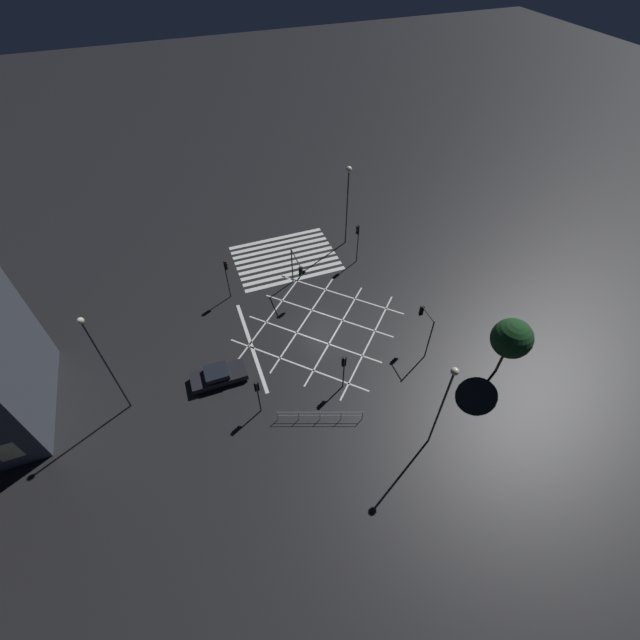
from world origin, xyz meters
The scene contains 14 objects.
ground_plane centered at (0.00, 0.00, 0.00)m, with size 200.00×200.00×0.00m, color black.
road_markings centered at (0.31, -7.61, 0.00)m, with size 15.68×22.12×0.01m.
traffic_light_median_north centered at (0.55, 6.56, 2.56)m, with size 0.36×0.39×3.57m.
traffic_light_median_south centered at (0.40, -5.03, 3.04)m, with size 0.36×3.07×4.10m.
traffic_light_ne_cross centered at (7.16, 6.44, 2.52)m, with size 0.36×0.39×3.52m.
traffic_light_sw_main centered at (-6.67, -7.33, 3.15)m, with size 0.39×0.36×4.43m.
traffic_light_nw_cross centered at (-7.04, 5.23, 3.17)m, with size 0.36×2.09×4.35m.
traffic_light_se_main centered at (6.56, -6.61, 3.08)m, with size 0.39×0.36×4.32m.
street_lamp_east centered at (-6.91, -10.73, 6.54)m, with size 0.58×0.58×8.79m.
street_lamp_west centered at (16.36, 2.66, 6.13)m, with size 0.43×0.43×9.66m.
street_lamp_far centered at (-3.42, 13.08, 5.86)m, with size 0.49×0.49×8.53m.
street_tree_near centered at (-11.72, 9.57, 4.03)m, with size 3.08×3.08×5.58m.
waiting_car centered at (9.56, 2.61, 0.58)m, with size 4.39×1.88×1.22m.
pedestrian_railing centered at (3.26, 8.79, 0.67)m, with size 5.89×2.21×1.05m.
Camera 1 is at (8.95, 24.16, 28.16)m, focal length 24.00 mm.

